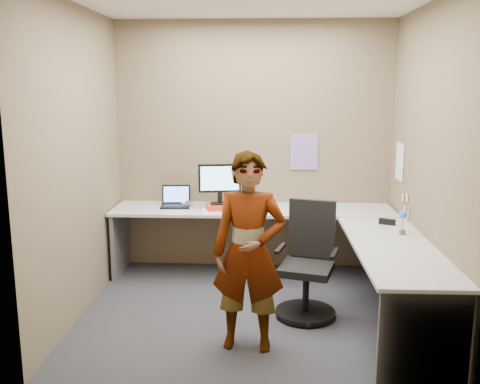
{
  "coord_description": "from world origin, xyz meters",
  "views": [
    {
      "loc": [
        0.12,
        -4.54,
        1.99
      ],
      "look_at": [
        -0.1,
        0.25,
        1.05
      ],
      "focal_mm": 40.0,
      "sensor_mm": 36.0,
      "label": 1
    }
  ],
  "objects_px": {
    "desk": "(297,237)",
    "monitor": "(220,180)",
    "office_chair": "(308,270)",
    "person": "(249,252)"
  },
  "relations": [
    {
      "from": "desk",
      "to": "monitor",
      "type": "bearing_deg",
      "value": 144.78
    },
    {
      "from": "office_chair",
      "to": "person",
      "type": "xyz_separation_m",
      "value": [
        -0.5,
        -0.63,
        0.36
      ]
    },
    {
      "from": "desk",
      "to": "monitor",
      "type": "relative_size",
      "value": 6.7
    },
    {
      "from": "desk",
      "to": "person",
      "type": "relative_size",
      "value": 1.95
    },
    {
      "from": "desk",
      "to": "person",
      "type": "bearing_deg",
      "value": -112.27
    },
    {
      "from": "person",
      "to": "monitor",
      "type": "bearing_deg",
      "value": 107.22
    },
    {
      "from": "desk",
      "to": "monitor",
      "type": "xyz_separation_m",
      "value": [
        -0.78,
        0.55,
        0.45
      ]
    },
    {
      "from": "office_chair",
      "to": "desk",
      "type": "bearing_deg",
      "value": 115.78
    },
    {
      "from": "person",
      "to": "office_chair",
      "type": "bearing_deg",
      "value": 56.14
    },
    {
      "from": "monitor",
      "to": "office_chair",
      "type": "xyz_separation_m",
      "value": [
        0.85,
        -0.97,
        -0.63
      ]
    }
  ]
}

